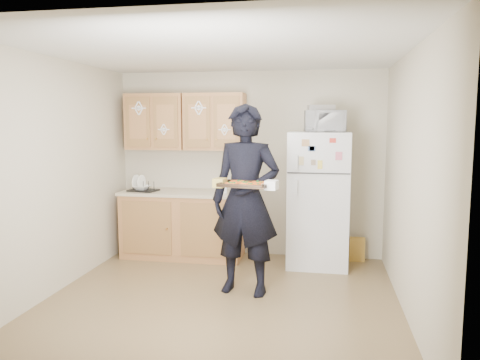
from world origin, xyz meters
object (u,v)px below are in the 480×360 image
baking_tray (245,185)px  microwave (325,121)px  dish_rack (143,186)px  refrigerator (318,199)px  person (246,200)px

baking_tray → microwave: microwave is taller
microwave → dish_rack: size_ratio=1.32×
refrigerator → baking_tray: 1.63m
person → baking_tray: bearing=-72.5°
person → baking_tray: 0.36m
baking_tray → microwave: size_ratio=1.00×
dish_rack → person: bearing=-34.8°
refrigerator → microwave: 0.99m
person → microwave: person is taller
dish_rack → baking_tray: bearing=-40.7°
refrigerator → person: 1.36m
dish_rack → microwave: bearing=-0.5°
baking_tray → microwave: (0.76, 1.37, 0.62)m
microwave → person: bearing=-134.7°
person → dish_rack: 1.93m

